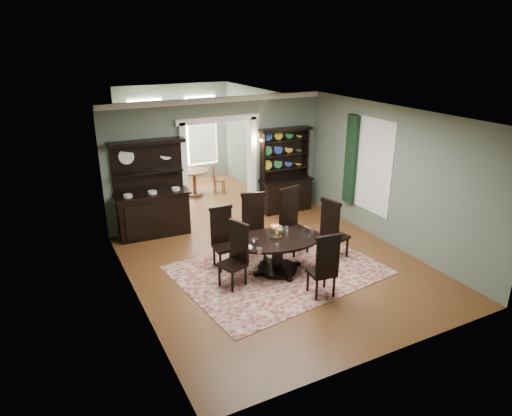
{
  "coord_description": "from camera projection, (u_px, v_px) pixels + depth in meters",
  "views": [
    {
      "loc": [
        -4.06,
        -6.98,
        4.31
      ],
      "look_at": [
        -0.2,
        0.6,
        1.1
      ],
      "focal_mm": 32.0,
      "sensor_mm": 36.0,
      "label": 1
    }
  ],
  "objects": [
    {
      "name": "chair_end_right",
      "position": [
        332.0,
        228.0,
        9.22
      ],
      "size": [
        0.55,
        0.57,
        1.3
      ],
      "rotation": [
        0.0,
        0.0,
        -1.35
      ],
      "color": "black",
      "rests_on": "rug"
    },
    {
      "name": "parlor_chair_left",
      "position": [
        177.0,
        185.0,
        12.48
      ],
      "size": [
        0.42,
        0.41,
        0.94
      ],
      "rotation": [
        0.0,
        0.0,
        1.74
      ],
      "color": "brown",
      "rests_on": "parlor_floor"
    },
    {
      "name": "right_window",
      "position": [
        362.0,
        163.0,
        10.42
      ],
      "size": [
        0.15,
        1.47,
        2.12
      ],
      "color": "white",
      "rests_on": "wall_right"
    },
    {
      "name": "chair_far_right",
      "position": [
        292.0,
        218.0,
        9.58
      ],
      "size": [
        0.6,
        0.58,
        1.39
      ],
      "rotation": [
        0.0,
        0.0,
        3.33
      ],
      "color": "black",
      "rests_on": "rug"
    },
    {
      "name": "chair_end_left",
      "position": [
        236.0,
        253.0,
        8.26
      ],
      "size": [
        0.56,
        0.57,
        1.22
      ],
      "rotation": [
        0.0,
        0.0,
        1.93
      ],
      "color": "black",
      "rests_on": "rug"
    },
    {
      "name": "centerpiece",
      "position": [
        277.0,
        234.0,
        8.75
      ],
      "size": [
        1.55,
        0.99,
        0.25
      ],
      "color": "silver",
      "rests_on": "dining_table"
    },
    {
      "name": "parlor",
      "position": [
        185.0,
        140.0,
        13.14
      ],
      "size": [
        3.51,
        3.5,
        3.01
      ],
      "color": "brown",
      "rests_on": "ground"
    },
    {
      "name": "dining_table",
      "position": [
        278.0,
        249.0,
        8.78
      ],
      "size": [
        1.89,
        1.84,
        0.69
      ],
      "rotation": [
        0.0,
        0.0,
        -0.15
      ],
      "color": "black",
      "rests_on": "rug"
    },
    {
      "name": "rug",
      "position": [
        278.0,
        270.0,
        8.97
      ],
      "size": [
        4.1,
        3.31,
        0.01
      ],
      "primitive_type": "cube",
      "rotation": [
        0.0,
        0.0,
        0.13
      ],
      "color": "maroon",
      "rests_on": "floor"
    },
    {
      "name": "parlor_table",
      "position": [
        194.0,
        179.0,
        13.02
      ],
      "size": [
        0.81,
        0.81,
        0.75
      ],
      "color": "brown",
      "rests_on": "parlor_floor"
    },
    {
      "name": "sideboard",
      "position": [
        152.0,
        203.0,
        10.34
      ],
      "size": [
        1.7,
        0.68,
        2.2
      ],
      "rotation": [
        0.0,
        0.0,
        -0.06
      ],
      "color": "black",
      "rests_on": "floor"
    },
    {
      "name": "parlor_chair_right",
      "position": [
        217.0,
        178.0,
        13.22
      ],
      "size": [
        0.39,
        0.38,
        0.86
      ],
      "rotation": [
        0.0,
        0.0,
        -1.77
      ],
      "color": "brown",
      "rests_on": "parlor_floor"
    },
    {
      "name": "doorway_trim",
      "position": [
        218.0,
        156.0,
        11.0
      ],
      "size": [
        2.08,
        0.25,
        2.57
      ],
      "color": "white",
      "rests_on": "floor"
    },
    {
      "name": "chair_near",
      "position": [
        325.0,
        264.0,
        7.83
      ],
      "size": [
        0.5,
        0.48,
        1.22
      ],
      "rotation": [
        0.0,
        0.0,
        -0.12
      ],
      "color": "black",
      "rests_on": "rug"
    },
    {
      "name": "chair_far_mid",
      "position": [
        254.0,
        222.0,
        9.45
      ],
      "size": [
        0.61,
        0.59,
        1.33
      ],
      "rotation": [
        0.0,
        0.0,
        2.84
      ],
      "color": "black",
      "rests_on": "rug"
    },
    {
      "name": "welsh_dresser",
      "position": [
        285.0,
        181.0,
        11.84
      ],
      "size": [
        1.41,
        0.58,
        2.17
      ],
      "rotation": [
        0.0,
        0.0,
        -0.05
      ],
      "color": "black",
      "rests_on": "floor"
    },
    {
      "name": "room",
      "position": [
        279.0,
        192.0,
        8.55
      ],
      "size": [
        5.51,
        6.01,
        3.01
      ],
      "color": "brown",
      "rests_on": "ground"
    },
    {
      "name": "chair_far_left",
      "position": [
        223.0,
        235.0,
        8.95
      ],
      "size": [
        0.48,
        0.45,
        1.24
      ],
      "rotation": [
        0.0,
        0.0,
        3.11
      ],
      "color": "black",
      "rests_on": "rug"
    },
    {
      "name": "wall_sconce",
      "position": [
        256.0,
        142.0,
        11.18
      ],
      "size": [
        0.27,
        0.21,
        0.21
      ],
      "color": "#BB7A31",
      "rests_on": "back_wall_right"
    }
  ]
}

